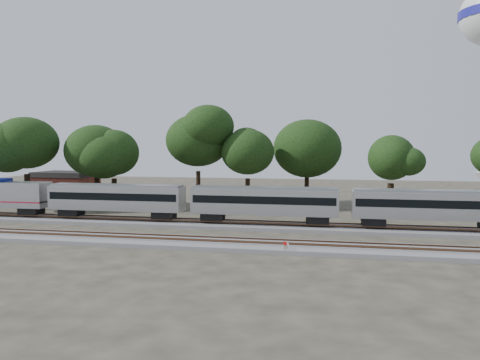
% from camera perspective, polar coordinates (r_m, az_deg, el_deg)
% --- Properties ---
extents(ground, '(160.00, 160.00, 0.00)m').
position_cam_1_polar(ground, '(47.14, -1.71, -7.00)').
color(ground, '#383328').
rests_on(ground, ground).
extents(track_far, '(160.00, 5.00, 0.73)m').
position_cam_1_polar(track_far, '(52.87, -0.27, -5.52)').
color(track_far, slate).
rests_on(track_far, ground).
extents(track_near, '(160.00, 5.00, 0.73)m').
position_cam_1_polar(track_near, '(43.29, -2.89, -7.76)').
color(track_near, slate).
rests_on(track_near, ground).
extents(train, '(84.74, 2.91, 4.30)m').
position_cam_1_polar(train, '(51.94, 3.12, -2.54)').
color(train, '#AFB1B6').
rests_on(train, ground).
extents(switch_stand_red, '(0.35, 0.14, 1.14)m').
position_cam_1_polar(switch_stand_red, '(39.95, 5.51, -8.04)').
color(switch_stand_red, '#512D19').
rests_on(switch_stand_red, ground).
extents(switch_stand_white, '(0.30, 0.10, 0.95)m').
position_cam_1_polar(switch_stand_white, '(40.46, 5.76, -8.06)').
color(switch_stand_white, '#512D19').
rests_on(switch_stand_white, ground).
extents(switch_lever, '(0.56, 0.43, 0.30)m').
position_cam_1_polar(switch_lever, '(40.92, 3.31, -8.56)').
color(switch_lever, '#512D19').
rests_on(switch_lever, ground).
extents(brick_building, '(9.95, 7.30, 4.60)m').
position_cam_1_polar(brick_building, '(85.56, -20.42, -0.56)').
color(brick_building, maroon).
rests_on(brick_building, ground).
extents(tree_0, '(9.63, 9.63, 13.57)m').
position_cam_1_polar(tree_0, '(72.15, -24.65, 4.12)').
color(tree_0, black).
rests_on(tree_0, ground).
extents(tree_1, '(8.46, 8.46, 11.93)m').
position_cam_1_polar(tree_1, '(71.04, -17.15, 3.39)').
color(tree_1, black).
rests_on(tree_1, ground).
extents(tree_2, '(8.23, 8.23, 11.60)m').
position_cam_1_polar(tree_2, '(69.48, -15.16, 3.23)').
color(tree_2, black).
rests_on(tree_2, ground).
extents(tree_3, '(10.01, 10.01, 14.11)m').
position_cam_1_polar(tree_3, '(69.56, -5.14, 4.82)').
color(tree_3, black).
rests_on(tree_3, ground).
extents(tree_4, '(8.33, 8.33, 11.74)m').
position_cam_1_polar(tree_4, '(66.59, 0.95, 3.42)').
color(tree_4, black).
rests_on(tree_4, ground).
extents(tree_5, '(8.77, 8.77, 12.37)m').
position_cam_1_polar(tree_5, '(71.66, 8.19, 3.80)').
color(tree_5, black).
rests_on(tree_5, ground).
extents(tree_6, '(7.63, 7.63, 10.76)m').
position_cam_1_polar(tree_6, '(65.56, 17.97, 2.59)').
color(tree_6, black).
rests_on(tree_6, ground).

